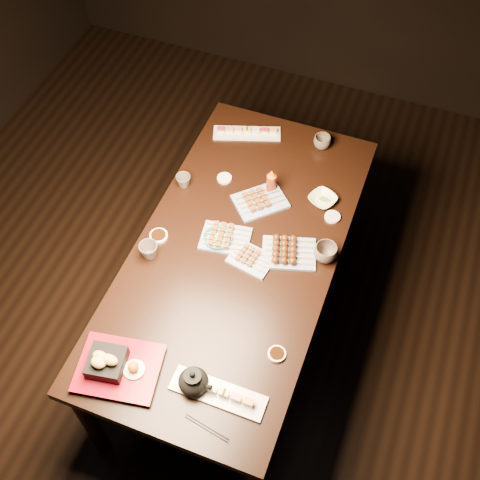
# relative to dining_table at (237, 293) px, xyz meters

# --- Properties ---
(ground) EXTENTS (5.00, 5.00, 0.00)m
(ground) POSITION_rel_dining_table_xyz_m (-0.14, -0.31, -0.38)
(ground) COLOR black
(ground) RESTS_ON ground
(dining_table) EXTENTS (1.01, 1.85, 0.75)m
(dining_table) POSITION_rel_dining_table_xyz_m (0.00, 0.00, 0.00)
(dining_table) COLOR black
(dining_table) RESTS_ON ground
(sushi_platter_near) EXTENTS (0.38, 0.11, 0.05)m
(sushi_platter_near) POSITION_rel_dining_table_xyz_m (0.18, -0.66, 0.40)
(sushi_platter_near) COLOR white
(sushi_platter_near) RESTS_ON dining_table
(sushi_platter_far) EXTENTS (0.37, 0.21, 0.04)m
(sushi_platter_far) POSITION_rel_dining_table_xyz_m (-0.22, 0.72, 0.40)
(sushi_platter_far) COLOR white
(sushi_platter_far) RESTS_ON dining_table
(yakitori_plate_center) EXTENTS (0.25, 0.20, 0.06)m
(yakitori_plate_center) POSITION_rel_dining_table_xyz_m (-0.07, 0.04, 0.40)
(yakitori_plate_center) COLOR #828EB6
(yakitori_plate_center) RESTS_ON dining_table
(yakitori_plate_right) EXTENTS (0.22, 0.17, 0.05)m
(yakitori_plate_right) POSITION_rel_dining_table_xyz_m (0.08, -0.02, 0.40)
(yakitori_plate_right) COLOR #828EB6
(yakitori_plate_right) RESTS_ON dining_table
(yakitori_plate_left) EXTENTS (0.30, 0.30, 0.06)m
(yakitori_plate_left) POSITION_rel_dining_table_xyz_m (0.01, 0.31, 0.41)
(yakitori_plate_left) COLOR #828EB6
(yakitori_plate_left) RESTS_ON dining_table
(tsukune_plate) EXTENTS (0.28, 0.24, 0.06)m
(tsukune_plate) POSITION_rel_dining_table_xyz_m (0.23, 0.07, 0.41)
(tsukune_plate) COLOR #828EB6
(tsukune_plate) RESTS_ON dining_table
(edamame_bowl_green) EXTENTS (0.16, 0.16, 0.04)m
(edamame_bowl_green) POSITION_rel_dining_table_xyz_m (-0.10, 0.02, 0.40)
(edamame_bowl_green) COLOR #329A69
(edamame_bowl_green) RESTS_ON dining_table
(edamame_bowl_cream) EXTENTS (0.17, 0.17, 0.03)m
(edamame_bowl_cream) POSITION_rel_dining_table_xyz_m (0.29, 0.42, 0.39)
(edamame_bowl_cream) COLOR #FFFAD0
(edamame_bowl_cream) RESTS_ON dining_table
(tempura_tray) EXTENTS (0.37, 0.32, 0.12)m
(tempura_tray) POSITION_rel_dining_table_xyz_m (-0.23, -0.71, 0.44)
(tempura_tray) COLOR black
(tempura_tray) RESTS_ON dining_table
(teacup_near_left) EXTENTS (0.10, 0.10, 0.08)m
(teacup_near_left) POSITION_rel_dining_table_xyz_m (-0.36, -0.16, 0.42)
(teacup_near_left) COLOR #4D433B
(teacup_near_left) RESTS_ON dining_table
(teacup_mid_right) EXTENTS (0.12, 0.12, 0.08)m
(teacup_mid_right) POSITION_rel_dining_table_xyz_m (0.39, 0.11, 0.42)
(teacup_mid_right) COLOR #4D433B
(teacup_mid_right) RESTS_ON dining_table
(teacup_far_left) EXTENTS (0.08, 0.08, 0.07)m
(teacup_far_left) POSITION_rel_dining_table_xyz_m (-0.38, 0.28, 0.41)
(teacup_far_left) COLOR #4D433B
(teacup_far_left) RESTS_ON dining_table
(teacup_far_right) EXTENTS (0.10, 0.10, 0.07)m
(teacup_far_right) POSITION_rel_dining_table_xyz_m (0.18, 0.77, 0.41)
(teacup_far_right) COLOR #4D433B
(teacup_far_right) RESTS_ON dining_table
(teapot) EXTENTS (0.15, 0.15, 0.12)m
(teapot) POSITION_rel_dining_table_xyz_m (0.08, -0.66, 0.44)
(teapot) COLOR black
(teapot) RESTS_ON dining_table
(condiment_bottle) EXTENTS (0.07, 0.07, 0.15)m
(condiment_bottle) POSITION_rel_dining_table_xyz_m (0.03, 0.39, 0.45)
(condiment_bottle) COLOR maroon
(condiment_bottle) RESTS_ON dining_table
(sauce_dish_west) EXTENTS (0.11, 0.11, 0.02)m
(sauce_dish_west) POSITION_rel_dining_table_xyz_m (-0.36, -0.05, 0.38)
(sauce_dish_west) COLOR white
(sauce_dish_west) RESTS_ON dining_table
(sauce_dish_east) EXTENTS (0.09, 0.09, 0.01)m
(sauce_dish_east) POSITION_rel_dining_table_xyz_m (0.36, 0.34, 0.38)
(sauce_dish_east) COLOR white
(sauce_dish_east) RESTS_ON dining_table
(sauce_dish_se) EXTENTS (0.09, 0.09, 0.01)m
(sauce_dish_se) POSITION_rel_dining_table_xyz_m (0.34, -0.42, 0.38)
(sauce_dish_se) COLOR white
(sauce_dish_se) RESTS_ON dining_table
(sauce_dish_nw) EXTENTS (0.08, 0.08, 0.01)m
(sauce_dish_nw) POSITION_rel_dining_table_xyz_m (-0.21, 0.39, 0.38)
(sauce_dish_nw) COLOR white
(sauce_dish_nw) RESTS_ON dining_table
(chopsticks_near) EXTENTS (0.21, 0.10, 0.01)m
(chopsticks_near) POSITION_rel_dining_table_xyz_m (-0.22, -0.77, 0.38)
(chopsticks_near) COLOR black
(chopsticks_near) RESTS_ON dining_table
(chopsticks_se) EXTENTS (0.19, 0.05, 0.01)m
(chopsticks_se) POSITION_rel_dining_table_xyz_m (0.19, -0.80, 0.38)
(chopsticks_se) COLOR black
(chopsticks_se) RESTS_ON dining_table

